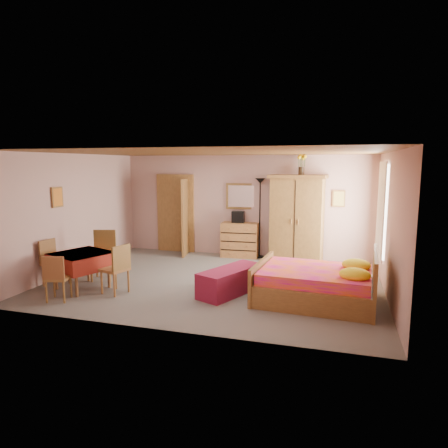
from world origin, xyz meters
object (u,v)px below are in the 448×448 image
(stereo, at_px, (238,217))
(chair_north, at_px, (103,256))
(chest_of_drawers, at_px, (240,240))
(sunflower_vase, at_px, (302,164))
(bench, at_px, (231,281))
(dining_table, at_px, (82,271))
(wardrobe, at_px, (297,219))
(chair_west, at_px, (56,263))
(wall_mirror, at_px, (242,196))
(floor_lamp, at_px, (260,218))
(bed, at_px, (316,275))
(chair_south, at_px, (58,277))
(chair_east, at_px, (115,269))

(stereo, height_order, chair_north, stereo)
(chest_of_drawers, distance_m, sunflower_vase, 2.45)
(stereo, distance_m, bench, 3.10)
(chest_of_drawers, height_order, dining_table, chest_of_drawers)
(chest_of_drawers, distance_m, wardrobe, 1.57)
(wardrobe, relative_size, dining_table, 2.22)
(chair_west, bearing_deg, wardrobe, 132.26)
(bench, bearing_deg, wall_mirror, 99.99)
(floor_lamp, relative_size, bench, 1.44)
(bed, bearing_deg, stereo, 130.02)
(sunflower_vase, height_order, bed, sunflower_vase)
(bed, bearing_deg, sunflower_vase, 105.10)
(wardrobe, xyz_separation_m, bed, (0.63, -2.80, -0.59))
(floor_lamp, height_order, chair_south, floor_lamp)
(chest_of_drawers, height_order, bench, chest_of_drawers)
(chair_west, bearing_deg, bed, 100.74)
(chair_south, height_order, chair_east, chair_east)
(wardrobe, bearing_deg, stereo, 179.72)
(sunflower_vase, distance_m, chair_east, 4.98)
(wardrobe, relative_size, sunflower_vase, 4.14)
(chair_north, relative_size, chair_east, 1.09)
(wardrobe, relative_size, bench, 1.51)
(floor_lamp, distance_m, chair_west, 4.87)
(chest_of_drawers, bearing_deg, wall_mirror, 86.77)
(chest_of_drawers, height_order, chair_north, chair_north)
(bed, height_order, chair_west, bed)
(floor_lamp, bearing_deg, bench, -88.99)
(chest_of_drawers, xyz_separation_m, wardrobe, (1.44, -0.10, 0.62))
(stereo, distance_m, chair_north, 3.59)
(wardrobe, distance_m, bench, 3.05)
(wall_mirror, bearing_deg, sunflower_vase, -13.82)
(chest_of_drawers, distance_m, floor_lamp, 0.76)
(wall_mirror, xyz_separation_m, stereo, (-0.06, -0.18, -0.52))
(chair_south, height_order, chair_north, chair_north)
(stereo, distance_m, chair_south, 4.74)
(chest_of_drawers, xyz_separation_m, bed, (2.07, -2.90, 0.02))
(wall_mirror, xyz_separation_m, chair_north, (-2.24, -2.99, -1.05))
(sunflower_vase, bearing_deg, chair_west, -142.82)
(sunflower_vase, height_order, chair_south, sunflower_vase)
(bench, relative_size, chair_east, 1.52)
(chest_of_drawers, relative_size, chair_north, 0.93)
(sunflower_vase, relative_size, chair_east, 0.55)
(sunflower_vase, bearing_deg, wardrobe, -141.26)
(bed, bearing_deg, wardrobe, 106.63)
(chair_south, bearing_deg, chest_of_drawers, 46.62)
(sunflower_vase, bearing_deg, chair_north, -143.90)
(bed, xyz_separation_m, chair_south, (-4.32, -1.23, -0.05))
(floor_lamp, relative_size, wardrobe, 0.95)
(wardrobe, xyz_separation_m, sunflower_vase, (0.07, 0.05, 1.32))
(chest_of_drawers, relative_size, wall_mirror, 1.10)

